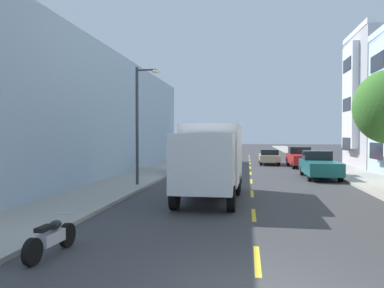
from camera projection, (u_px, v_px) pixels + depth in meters
ground_plane at (250, 165)px, 36.52m from camera, size 160.00×160.00×0.00m
sidewalk_left at (171, 165)px, 35.53m from camera, size 3.20×120.00×0.14m
sidewalk_right at (334, 167)px, 33.54m from camera, size 3.20×120.00×0.14m
lane_centerline_dashes at (250, 170)px, 31.07m from camera, size 0.14×47.20×0.01m
apartment_block_opposite at (60, 117)px, 28.44m from camera, size 10.00×36.00×8.23m
street_lamp at (140, 116)px, 20.99m from camera, size 1.35×0.28×6.28m
delivery_box_truck at (212, 156)px, 17.29m from camera, size 2.57×7.20×3.27m
parked_wagon_sky at (214, 151)px, 47.40m from camera, size 1.83×4.70×1.50m
parked_pickup_teal at (319, 165)px, 25.43m from camera, size 2.04×5.32×1.73m
parked_hatchback_forest at (205, 156)px, 38.24m from camera, size 1.83×4.04×1.50m
parked_pickup_burgundy at (222, 147)px, 61.30m from camera, size 2.02×5.31×1.73m
parked_pickup_red at (301, 158)px, 33.98m from camera, size 2.12×5.34×1.73m
parked_wagon_navy at (188, 163)px, 28.20m from camera, size 1.91×4.73×1.50m
moving_champagne_sedan at (269, 156)px, 37.05m from camera, size 1.80×4.50×1.43m
parked_motorcycle at (51, 238)px, 9.14m from camera, size 0.62×2.05×0.90m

